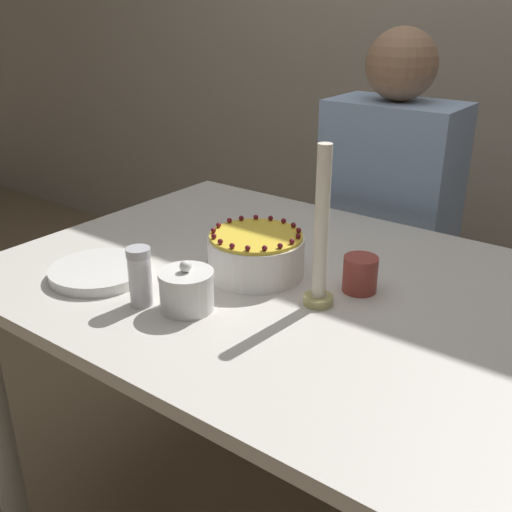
{
  "coord_description": "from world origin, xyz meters",
  "views": [
    {
      "loc": [
        0.69,
        -1.02,
        1.35
      ],
      "look_at": [
        -0.05,
        -0.02,
        0.81
      ],
      "focal_mm": 42.0,
      "sensor_mm": 36.0,
      "label": 1
    }
  ],
  "objects_px": {
    "candle": "(321,241)",
    "sugar_shaker": "(140,276)",
    "sugar_bowl": "(187,290)",
    "person_man_blue_shirt": "(384,257)",
    "cake": "(256,254)"
  },
  "relations": [
    {
      "from": "candle",
      "to": "sugar_shaker",
      "type": "bearing_deg",
      "value": -142.91
    },
    {
      "from": "sugar_bowl",
      "to": "sugar_shaker",
      "type": "height_order",
      "value": "sugar_shaker"
    },
    {
      "from": "person_man_blue_shirt",
      "to": "cake",
      "type": "bearing_deg",
      "value": 90.19
    },
    {
      "from": "cake",
      "to": "sugar_bowl",
      "type": "relative_size",
      "value": 1.93
    },
    {
      "from": "cake",
      "to": "sugar_bowl",
      "type": "distance_m",
      "value": 0.22
    },
    {
      "from": "candle",
      "to": "cake",
      "type": "bearing_deg",
      "value": 168.62
    },
    {
      "from": "sugar_bowl",
      "to": "candle",
      "type": "xyz_separation_m",
      "value": [
        0.2,
        0.18,
        0.1
      ]
    },
    {
      "from": "cake",
      "to": "candle",
      "type": "distance_m",
      "value": 0.21
    },
    {
      "from": "sugar_bowl",
      "to": "person_man_blue_shirt",
      "type": "relative_size",
      "value": 0.09
    },
    {
      "from": "sugar_bowl",
      "to": "sugar_shaker",
      "type": "bearing_deg",
      "value": -154.97
    },
    {
      "from": "cake",
      "to": "sugar_shaker",
      "type": "distance_m",
      "value": 0.28
    },
    {
      "from": "candle",
      "to": "person_man_blue_shirt",
      "type": "height_order",
      "value": "person_man_blue_shirt"
    },
    {
      "from": "cake",
      "to": "sugar_bowl",
      "type": "xyz_separation_m",
      "value": [
        -0.01,
        -0.22,
        -0.01
      ]
    },
    {
      "from": "sugar_bowl",
      "to": "person_man_blue_shirt",
      "type": "bearing_deg",
      "value": 89.37
    },
    {
      "from": "sugar_shaker",
      "to": "person_man_blue_shirt",
      "type": "height_order",
      "value": "person_man_blue_shirt"
    }
  ]
}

